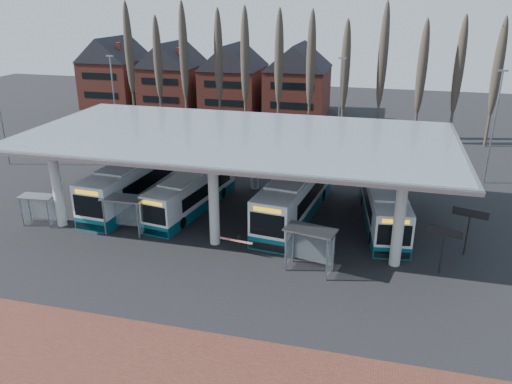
% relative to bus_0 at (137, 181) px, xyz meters
% --- Properties ---
extents(ground, '(140.00, 140.00, 0.00)m').
position_rel_bus_0_xyz_m(ground, '(8.80, -8.46, -1.69)').
color(ground, black).
rests_on(ground, ground).
extents(station_canopy, '(32.00, 16.00, 6.34)m').
position_rel_bus_0_xyz_m(station_canopy, '(8.80, -0.46, 3.99)').
color(station_canopy, silver).
rests_on(station_canopy, ground).
extents(poplar_row, '(45.10, 1.10, 14.50)m').
position_rel_bus_0_xyz_m(poplar_row, '(8.80, 24.54, 7.08)').
color(poplar_row, '#473D33').
rests_on(poplar_row, ground).
extents(townhouse_row, '(36.80, 10.30, 12.25)m').
position_rel_bus_0_xyz_m(townhouse_row, '(-6.95, 35.54, 4.25)').
color(townhouse_row, brown).
rests_on(townhouse_row, ground).
extents(lamp_post_a, '(0.80, 0.16, 10.17)m').
position_rel_bus_0_xyz_m(lamp_post_a, '(-9.20, 13.54, 3.64)').
color(lamp_post_a, slate).
rests_on(lamp_post_a, ground).
extents(lamp_post_b, '(0.80, 0.16, 10.17)m').
position_rel_bus_0_xyz_m(lamp_post_b, '(14.80, 17.54, 3.64)').
color(lamp_post_b, slate).
rests_on(lamp_post_b, ground).
extents(lamp_post_c, '(0.80, 0.16, 10.17)m').
position_rel_bus_0_xyz_m(lamp_post_c, '(28.80, 11.54, 3.64)').
color(lamp_post_c, slate).
rests_on(lamp_post_c, ground).
extents(lamp_post_d, '(0.80, 0.16, 10.17)m').
position_rel_bus_0_xyz_m(lamp_post_d, '(-17.20, 5.54, 3.64)').
color(lamp_post_d, slate).
rests_on(lamp_post_d, ground).
extents(bus_0, '(3.65, 13.07, 3.59)m').
position_rel_bus_0_xyz_m(bus_0, '(0.00, 0.00, 0.00)').
color(bus_0, white).
rests_on(bus_0, ground).
extents(bus_1, '(3.98, 11.12, 3.03)m').
position_rel_bus_0_xyz_m(bus_1, '(5.18, -0.65, -0.26)').
color(bus_1, white).
rests_on(bus_1, ground).
extents(bus_2, '(4.25, 13.07, 3.57)m').
position_rel_bus_0_xyz_m(bus_2, '(13.34, 0.08, -0.01)').
color(bus_2, white).
rests_on(bus_2, ground).
extents(bus_3, '(3.94, 11.70, 3.19)m').
position_rel_bus_0_xyz_m(bus_3, '(19.89, 0.35, -0.19)').
color(bus_3, white).
rests_on(bus_3, ground).
extents(shelter_0, '(2.57, 1.45, 2.29)m').
position_rel_bus_0_xyz_m(shelter_0, '(-4.87, -6.15, -0.02)').
color(shelter_0, gray).
rests_on(shelter_0, ground).
extents(shelter_1, '(3.05, 1.58, 2.80)m').
position_rel_bus_0_xyz_m(shelter_1, '(2.14, -5.96, 0.34)').
color(shelter_1, gray).
rests_on(shelter_1, ground).
extents(shelter_2, '(3.33, 2.14, 2.86)m').
position_rel_bus_0_xyz_m(shelter_2, '(15.69, -7.94, 0.39)').
color(shelter_2, gray).
rests_on(shelter_2, ground).
extents(info_sign_0, '(2.01, 0.78, 3.10)m').
position_rel_bus_0_xyz_m(info_sign_0, '(23.46, -6.41, 0.91)').
color(info_sign_0, black).
rests_on(info_sign_0, ground).
extents(info_sign_1, '(2.15, 0.72, 3.27)m').
position_rel_bus_0_xyz_m(info_sign_1, '(25.26, -3.47, 1.05)').
color(info_sign_1, black).
rests_on(info_sign_1, ground).
extents(barrier, '(2.29, 0.78, 1.15)m').
position_rel_bus_0_xyz_m(barrier, '(10.68, -7.00, -0.80)').
color(barrier, black).
rests_on(barrier, ground).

